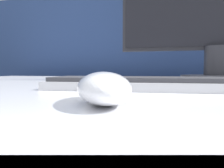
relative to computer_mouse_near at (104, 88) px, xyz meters
name	(u,v)px	position (x,y,z in m)	size (l,w,h in m)	color
partition_panel	(143,98)	(-0.07, 1.02, -0.14)	(5.00, 0.03, 1.23)	navy
computer_mouse_near	(104,88)	(0.00, 0.00, 0.00)	(0.10, 0.14, 0.04)	white
keyboard	(140,83)	(0.02, 0.19, -0.01)	(0.37, 0.14, 0.02)	silver
monitor	(219,10)	(0.22, 0.54, 0.21)	(0.63, 0.23, 0.44)	#28282D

